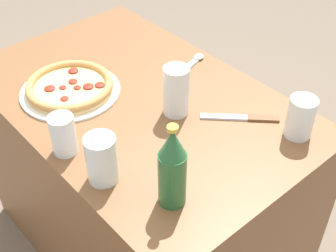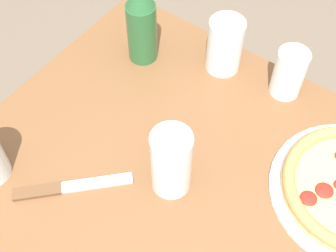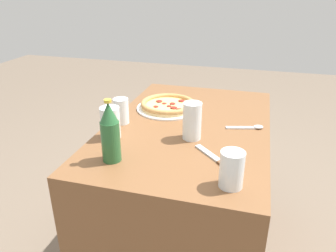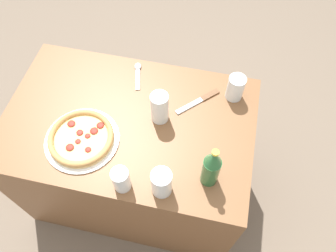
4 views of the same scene
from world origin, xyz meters
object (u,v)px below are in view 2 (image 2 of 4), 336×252
Objects in this scene: glass_cola at (171,165)px; knife at (67,187)px; glass_mango_juice at (289,75)px; beer_bottle at (141,20)px; glass_orange_juice at (225,47)px.

knife is (0.15, 0.13, -0.06)m from glass_cola.
glass_mango_juice is at bearing -101.51° from glass_cola.
knife is at bearing 64.31° from glass_mango_juice.
beer_bottle is at bearing -43.49° from glass_cola.
knife is at bearing 39.38° from glass_cola.
glass_mango_juice is at bearing -162.88° from beer_bottle.
glass_cola reaches higher than glass_mango_juice.
glass_cola is 1.17× the size of glass_orange_juice.
glass_mango_juice is at bearing -115.69° from knife.
glass_cola reaches higher than glass_orange_juice.
beer_bottle reaches higher than glass_mango_juice.
knife is at bearing 80.84° from glass_orange_juice.
glass_orange_juice is at bearing -75.49° from glass_cola.
knife is (-0.10, 0.36, -0.10)m from beer_bottle.
glass_orange_juice is 0.15m from glass_mango_juice.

